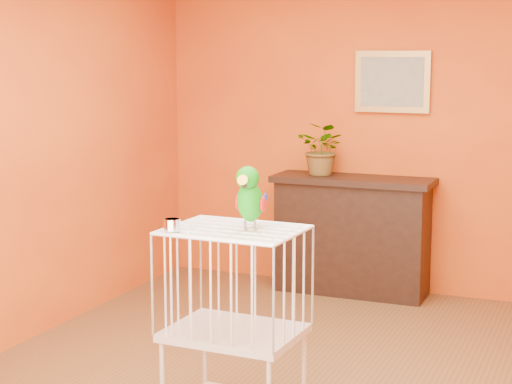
% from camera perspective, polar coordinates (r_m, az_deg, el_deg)
% --- Properties ---
extents(ground, '(4.50, 4.50, 0.00)m').
position_cam_1_polar(ground, '(5.35, 2.79, -12.45)').
color(ground, brown).
rests_on(ground, ground).
extents(room_shell, '(4.50, 4.50, 4.50)m').
position_cam_1_polar(room_shell, '(4.99, 2.93, 4.72)').
color(room_shell, '#D45A14').
rests_on(room_shell, ground).
extents(console_cabinet, '(1.32, 0.47, 0.98)m').
position_cam_1_polar(console_cabinet, '(7.13, 6.40, -2.88)').
color(console_cabinet, black).
rests_on(console_cabinet, ground).
extents(potted_plant, '(0.47, 0.51, 0.34)m').
position_cam_1_polar(potted_plant, '(7.13, 4.55, 2.51)').
color(potted_plant, '#26722D').
rests_on(potted_plant, console_cabinet).
extents(framed_picture, '(0.62, 0.04, 0.50)m').
position_cam_1_polar(framed_picture, '(7.10, 9.08, 7.27)').
color(framed_picture, '#B58840').
rests_on(framed_picture, room_shell).
extents(birdcage, '(0.71, 0.55, 1.06)m').
position_cam_1_polar(birdcage, '(4.62, -1.46, -8.72)').
color(birdcage, silver).
rests_on(birdcage, ground).
extents(feed_cup, '(0.09, 0.09, 0.06)m').
position_cam_1_polar(feed_cup, '(4.44, -5.62, -2.19)').
color(feed_cup, silver).
rests_on(feed_cup, birdcage).
extents(parrot, '(0.17, 0.31, 0.34)m').
position_cam_1_polar(parrot, '(4.44, -0.41, -0.33)').
color(parrot, '#59544C').
rests_on(parrot, birdcage).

